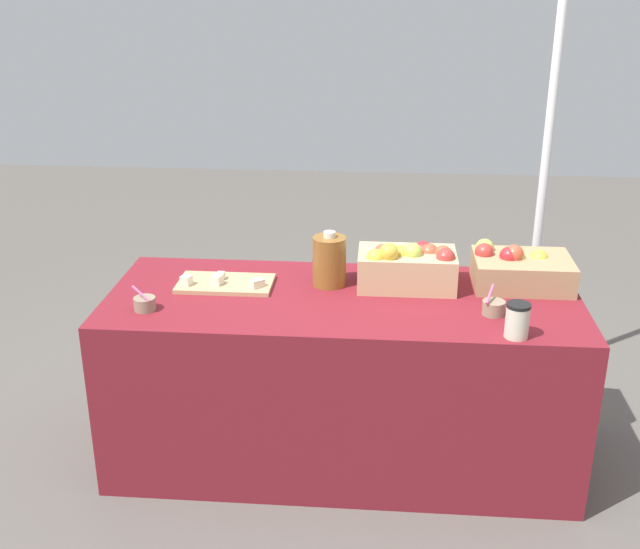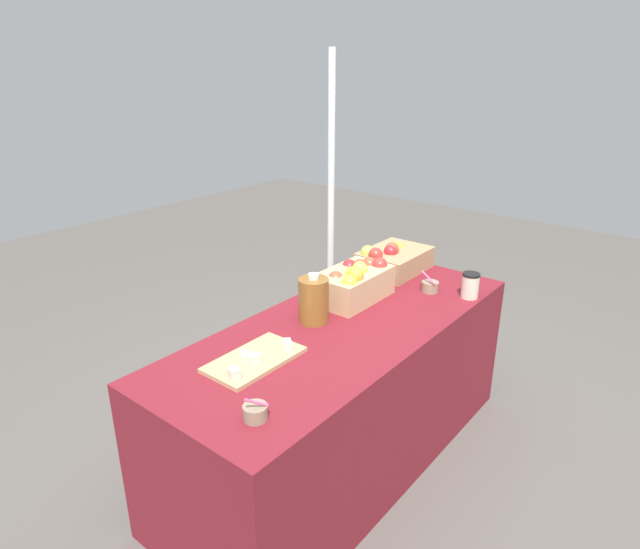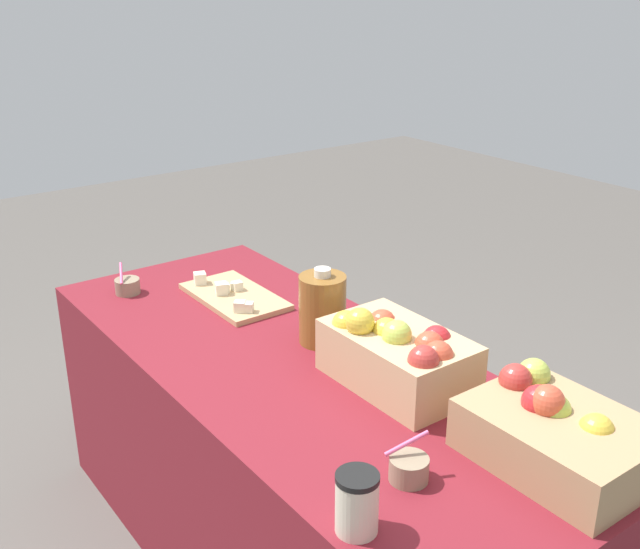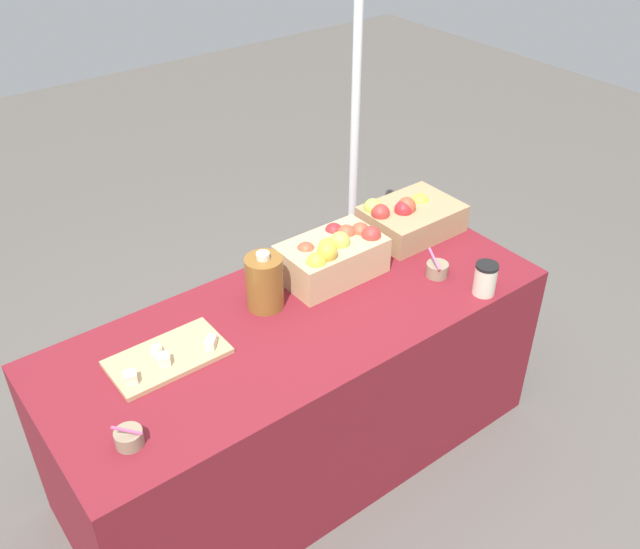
# 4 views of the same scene
# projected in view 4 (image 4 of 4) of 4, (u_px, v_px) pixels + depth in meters

# --- Properties ---
(ground_plane) EXTENTS (10.00, 10.00, 0.00)m
(ground_plane) POSITION_uv_depth(u_px,v_px,m) (302.00, 452.00, 2.98)
(ground_plane) COLOR #56514C
(table) EXTENTS (1.90, 0.76, 0.74)m
(table) POSITION_uv_depth(u_px,v_px,m) (301.00, 389.00, 2.77)
(table) COLOR maroon
(table) RESTS_ON ground_plane
(apple_crate_left) EXTENTS (0.40, 0.29, 0.18)m
(apple_crate_left) POSITION_uv_depth(u_px,v_px,m) (409.00, 217.00, 3.00)
(apple_crate_left) COLOR tan
(apple_crate_left) RESTS_ON table
(apple_crate_middle) EXTENTS (0.40, 0.24, 0.21)m
(apple_crate_middle) POSITION_uv_depth(u_px,v_px,m) (334.00, 255.00, 2.72)
(apple_crate_middle) COLOR tan
(apple_crate_middle) RESTS_ON table
(cutting_board_front) EXTENTS (0.39, 0.22, 0.06)m
(cutting_board_front) POSITION_uv_depth(u_px,v_px,m) (168.00, 357.00, 2.35)
(cutting_board_front) COLOR tan
(cutting_board_front) RESTS_ON table
(sample_bowl_near) EXTENTS (0.09, 0.08, 0.10)m
(sample_bowl_near) POSITION_uv_depth(u_px,v_px,m) (129.00, 438.00, 2.04)
(sample_bowl_near) COLOR gray
(sample_bowl_near) RESTS_ON table
(sample_bowl_mid) EXTENTS (0.09, 0.10, 0.10)m
(sample_bowl_mid) POSITION_uv_depth(u_px,v_px,m) (437.00, 269.00, 2.75)
(sample_bowl_mid) COLOR gray
(sample_bowl_mid) RESTS_ON table
(cider_jug) EXTENTS (0.14, 0.14, 0.23)m
(cider_jug) POSITION_uv_depth(u_px,v_px,m) (264.00, 282.00, 2.55)
(cider_jug) COLOR brown
(cider_jug) RESTS_ON table
(coffee_cup) EXTENTS (0.09, 0.09, 0.13)m
(coffee_cup) POSITION_uv_depth(u_px,v_px,m) (485.00, 279.00, 2.63)
(coffee_cup) COLOR beige
(coffee_cup) RESTS_ON table
(tent_pole) EXTENTS (0.04, 0.04, 1.93)m
(tent_pole) POSITION_uv_depth(u_px,v_px,m) (355.00, 129.00, 3.38)
(tent_pole) COLOR white
(tent_pole) RESTS_ON ground_plane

